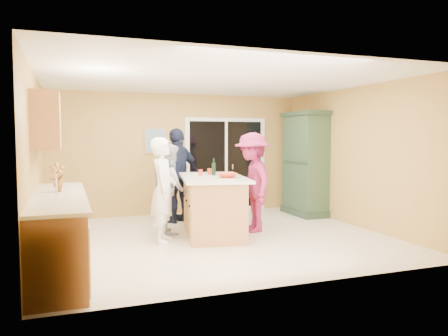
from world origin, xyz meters
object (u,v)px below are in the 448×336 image
object	(u,v)px
kitchen_island	(213,208)
woman_magenta	(252,182)
green_hutch	(306,165)
woman_grey	(170,189)
woman_white	(163,190)
woman_navy	(178,175)

from	to	relation	value
kitchen_island	woman_magenta	bearing A→B (deg)	14.22
kitchen_island	green_hutch	world-z (taller)	green_hutch
woman_grey	woman_white	bearing A→B (deg)	160.55
woman_grey	woman_navy	world-z (taller)	woman_navy
woman_white	woman_grey	world-z (taller)	woman_white
woman_grey	woman_magenta	bearing A→B (deg)	-100.48
kitchen_island	woman_grey	size ratio (longest dim) A/B	1.33
kitchen_island	woman_white	distance (m)	0.98
woman_white	woman_magenta	xyz separation A→B (m)	(1.64, 0.24, 0.04)
kitchen_island	woman_grey	xyz separation A→B (m)	(-0.66, 0.38, 0.31)
kitchen_island	woman_magenta	distance (m)	0.85
kitchen_island	woman_white	xyz separation A→B (m)	(-0.89, -0.20, 0.36)
woman_white	woman_magenta	size ratio (longest dim) A/B	0.95
woman_grey	kitchen_island	bearing A→B (deg)	-117.01
green_hutch	woman_white	bearing A→B (deg)	-157.55
woman_grey	woman_magenta	distance (m)	1.45
kitchen_island	woman_magenta	size ratio (longest dim) A/B	1.19
woman_white	woman_magenta	world-z (taller)	woman_magenta
kitchen_island	woman_magenta	xyz separation A→B (m)	(0.75, 0.04, 0.40)
woman_navy	woman_magenta	xyz separation A→B (m)	(1.03, -1.28, -0.05)
woman_white	woman_navy	size ratio (longest dim) A/B	0.90
kitchen_island	woman_navy	size ratio (longest dim) A/B	1.12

